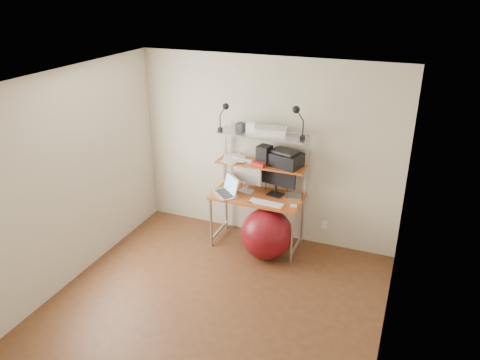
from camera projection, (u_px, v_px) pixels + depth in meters
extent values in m
plane|color=brown|center=(213.00, 307.00, 5.22)|extent=(3.60, 3.60, 0.00)
plane|color=white|center=(206.00, 83.00, 4.22)|extent=(3.60, 3.60, 0.00)
plane|color=beige|center=(267.00, 151.00, 6.25)|extent=(3.60, 0.00, 3.60)
plane|color=beige|center=(98.00, 318.00, 3.19)|extent=(3.60, 0.00, 3.60)
plane|color=beige|center=(67.00, 181.00, 5.33)|extent=(0.00, 3.60, 3.60)
plane|color=beige|center=(395.00, 241.00, 4.11)|extent=(0.00, 3.60, 3.60)
cube|color=#C25325|center=(257.00, 197.00, 6.16)|extent=(1.20, 0.60, 0.03)
cylinder|color=#B3B4B8|center=(211.00, 223.00, 6.27)|extent=(0.04, 0.04, 0.71)
cylinder|color=#B3B4B8|center=(226.00, 206.00, 6.72)|extent=(0.04, 0.04, 0.71)
cylinder|color=#B3B4B8|center=(292.00, 238.00, 5.89)|extent=(0.04, 0.04, 0.71)
cylinder|color=#B3B4B8|center=(302.00, 220.00, 6.34)|extent=(0.04, 0.04, 0.71)
cube|color=#B3B4B8|center=(225.00, 154.00, 6.40)|extent=(0.03, 0.04, 0.84)
cube|color=#B3B4B8|center=(306.00, 166.00, 6.02)|extent=(0.03, 0.04, 0.84)
cube|color=#C25325|center=(261.00, 164.00, 6.10)|extent=(1.18, 0.34, 0.02)
cube|color=#B3B4B8|center=(262.00, 135.00, 5.94)|extent=(1.18, 0.34, 0.02)
cube|color=white|center=(324.00, 225.00, 6.33)|extent=(0.08, 0.01, 0.12)
cube|color=#B4B3B8|center=(247.00, 191.00, 6.27)|extent=(0.23, 0.20, 0.01)
cylinder|color=#B4B3B8|center=(247.00, 186.00, 6.26)|extent=(0.03, 0.03, 0.11)
cube|color=#B4B3B8|center=(247.00, 171.00, 6.17)|extent=(0.44, 0.14, 0.33)
plane|color=white|center=(247.00, 171.00, 6.16)|extent=(0.39, 0.09, 0.40)
cube|color=black|center=(275.00, 194.00, 6.17)|extent=(0.23, 0.20, 0.01)
cylinder|color=black|center=(276.00, 189.00, 6.16)|extent=(0.03, 0.03, 0.12)
cube|color=black|center=(276.00, 173.00, 6.07)|extent=(0.55, 0.15, 0.33)
plane|color=#4168DF|center=(276.00, 174.00, 6.05)|extent=(0.49, 0.11, 0.50)
cube|color=silver|center=(225.00, 194.00, 6.17)|extent=(0.44, 0.43, 0.02)
cube|color=#2B2B2D|center=(225.00, 193.00, 6.17)|extent=(0.33, 0.32, 0.00)
cube|color=silver|center=(233.00, 184.00, 6.18)|extent=(0.32, 0.30, 0.24)
plane|color=#79A9CA|center=(233.00, 184.00, 6.18)|extent=(0.30, 0.28, 0.32)
cube|color=white|center=(266.00, 203.00, 5.94)|extent=(0.45, 0.16, 0.01)
cube|color=white|center=(293.00, 206.00, 5.85)|extent=(0.09, 0.07, 0.02)
cube|color=silver|center=(293.00, 197.00, 6.08)|extent=(0.26, 0.26, 0.04)
cube|color=black|center=(252.00, 201.00, 6.00)|extent=(0.09, 0.13, 0.01)
cube|color=black|center=(285.00, 159.00, 5.99)|extent=(0.50, 0.41, 0.18)
cube|color=#2B2B2D|center=(285.00, 152.00, 5.95)|extent=(0.35, 0.29, 0.03)
cube|color=black|center=(264.00, 155.00, 6.05)|extent=(0.20, 0.20, 0.24)
cube|color=#B11D1C|center=(259.00, 164.00, 6.01)|extent=(0.21, 0.16, 0.05)
cube|color=white|center=(271.00, 131.00, 5.90)|extent=(0.43, 0.32, 0.09)
cube|color=#B4B3B8|center=(271.00, 127.00, 5.87)|extent=(0.36, 0.25, 0.01)
cube|color=white|center=(251.00, 128.00, 5.96)|extent=(0.12, 0.11, 0.14)
cube|color=#2B2B2D|center=(241.00, 127.00, 6.06)|extent=(0.12, 0.12, 0.10)
cube|color=black|center=(220.00, 129.00, 6.04)|extent=(0.05, 0.06, 0.05)
cylinder|color=black|center=(220.00, 121.00, 6.00)|extent=(0.01, 0.01, 0.17)
sphere|color=black|center=(226.00, 106.00, 5.88)|extent=(0.08, 0.08, 0.08)
cube|color=black|center=(302.00, 138.00, 5.72)|extent=(0.05, 0.06, 0.05)
cylinder|color=black|center=(303.00, 128.00, 5.67)|extent=(0.02, 0.02, 0.19)
sphere|color=black|center=(296.00, 110.00, 5.60)|extent=(0.09, 0.09, 0.09)
sphere|color=maroon|center=(267.00, 234.00, 6.04)|extent=(0.67, 0.67, 0.67)
cube|color=white|center=(232.00, 158.00, 6.26)|extent=(0.25, 0.31, 0.00)
cube|color=white|center=(232.00, 160.00, 6.18)|extent=(0.28, 0.33, 0.00)
cube|color=white|center=(231.00, 157.00, 6.28)|extent=(0.27, 0.32, 0.00)
cube|color=white|center=(237.00, 159.00, 6.21)|extent=(0.29, 0.33, 0.00)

